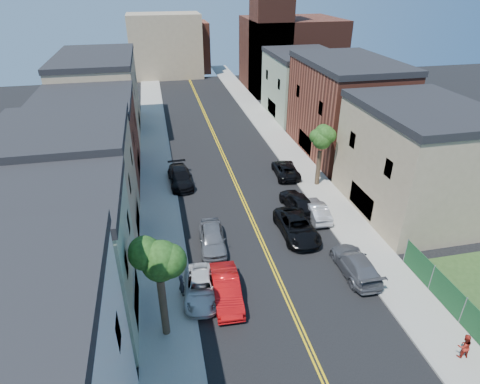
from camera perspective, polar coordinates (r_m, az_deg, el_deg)
sidewalk_left at (r=47.14m, az=-12.07°, el=4.71°), size 3.20×100.00×0.15m
sidewalk_right at (r=49.49m, az=6.56°, el=6.35°), size 3.20×100.00×0.15m
curb_left at (r=47.15m, az=-9.95°, el=4.93°), size 0.30×100.00×0.15m
curb_right at (r=48.99m, az=4.60°, el=6.21°), size 0.30×100.00×0.15m
bldg_left_palegrn at (r=25.08m, az=-25.75°, el=-10.04°), size 9.00×8.00×8.50m
bldg_left_tan_near at (r=32.40m, az=-22.94°, el=0.14°), size 9.00×10.00×9.00m
bldg_left_brick at (r=42.51m, az=-20.73°, el=6.50°), size 9.00×12.00×8.00m
bldg_left_tan_far at (r=55.50m, az=-19.29°, el=12.55°), size 9.00×16.00×9.50m
bldg_right_tan at (r=37.36m, az=23.65°, el=3.76°), size 9.00×12.00×9.00m
bldg_right_brick at (r=48.39m, az=14.65°, el=11.29°), size 9.00×14.00×10.00m
bldg_right_palegrn at (r=60.94m, az=8.83°, el=14.64°), size 9.00×12.00×8.50m
church at (r=75.05m, az=6.63°, el=19.74°), size 16.20×14.20×22.60m
backdrop_left at (r=86.28m, az=-10.56°, el=19.79°), size 14.00×8.00×12.00m
backdrop_center at (r=90.61m, az=-7.96°, el=19.76°), size 10.00×8.00×10.00m
tree_left_mid at (r=21.16m, az=-11.88°, el=-7.18°), size 5.20×5.20×9.29m
tree_right_far at (r=38.79m, az=11.65°, el=8.54°), size 4.40×4.40×8.03m
red_sedan at (r=26.65m, az=-1.96°, el=-13.67°), size 1.91×4.98×1.62m
white_pickup at (r=27.06m, az=-5.58°, el=-13.47°), size 2.70×4.96×1.32m
grey_car_left at (r=31.09m, az=-3.96°, el=-6.60°), size 2.27×5.00×1.66m
black_car_left at (r=40.62m, az=-8.54°, el=2.12°), size 2.46×5.51×1.57m
grey_car_right at (r=29.78m, az=16.17°, el=-9.84°), size 2.21×5.29×1.53m
black_car_right at (r=36.12m, az=8.21°, el=-1.39°), size 2.42×5.00×1.64m
silver_car_right at (r=35.33m, az=10.74°, el=-2.56°), size 1.63×4.39×1.43m
dark_car_right_far at (r=42.30m, az=6.51°, el=3.24°), size 2.65×5.12×1.38m
black_suv_lane at (r=32.73m, az=8.11°, el=-4.92°), size 2.64×5.70×1.58m
pedestrian_left at (r=26.99m, az=-8.31°, el=-12.97°), size 0.57×0.68×1.60m
pedestrian_right at (r=26.35m, az=29.31°, el=-18.59°), size 0.84×0.69×1.58m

